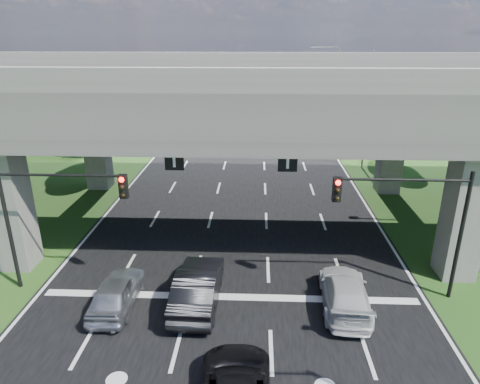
# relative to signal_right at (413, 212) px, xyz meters

# --- Properties ---
(ground) EXTENTS (160.00, 160.00, 0.00)m
(ground) POSITION_rel_signal_right_xyz_m (-7.82, -3.94, -4.19)
(ground) COLOR #1E4315
(ground) RESTS_ON ground
(road) EXTENTS (18.00, 120.00, 0.03)m
(road) POSITION_rel_signal_right_xyz_m (-7.82, 6.06, -4.17)
(road) COLOR black
(road) RESTS_ON ground
(overpass) EXTENTS (80.00, 15.00, 10.00)m
(overpass) POSITION_rel_signal_right_xyz_m (-7.82, 8.06, 3.73)
(overpass) COLOR #3A3835
(overpass) RESTS_ON ground
(warehouse) EXTENTS (20.00, 10.00, 4.00)m
(warehouse) POSITION_rel_signal_right_xyz_m (-33.82, 31.06, -2.19)
(warehouse) COLOR #9E9E99
(warehouse) RESTS_ON ground
(signal_right) EXTENTS (5.76, 0.54, 6.00)m
(signal_right) POSITION_rel_signal_right_xyz_m (0.00, 0.00, 0.00)
(signal_right) COLOR black
(signal_right) RESTS_ON ground
(signal_left) EXTENTS (5.76, 0.54, 6.00)m
(signal_left) POSITION_rel_signal_right_xyz_m (-15.65, 0.00, 0.00)
(signal_left) COLOR black
(signal_left) RESTS_ON ground
(streetlight_far) EXTENTS (3.38, 0.25, 10.00)m
(streetlight_far) POSITION_rel_signal_right_xyz_m (2.27, 20.06, 1.66)
(streetlight_far) COLOR gray
(streetlight_far) RESTS_ON ground
(streetlight_beyond) EXTENTS (3.38, 0.25, 10.00)m
(streetlight_beyond) POSITION_rel_signal_right_xyz_m (2.27, 36.06, 1.66)
(streetlight_beyond) COLOR gray
(streetlight_beyond) RESTS_ON ground
(tree_left_near) EXTENTS (4.50, 4.50, 7.80)m
(tree_left_near) POSITION_rel_signal_right_xyz_m (-21.78, 22.06, 0.63)
(tree_left_near) COLOR black
(tree_left_near) RESTS_ON ground
(tree_left_mid) EXTENTS (3.91, 3.90, 6.76)m
(tree_left_mid) POSITION_rel_signal_right_xyz_m (-24.78, 30.06, -0.01)
(tree_left_mid) COLOR black
(tree_left_mid) RESTS_ON ground
(tree_left_far) EXTENTS (4.80, 4.80, 8.32)m
(tree_left_far) POSITION_rel_signal_right_xyz_m (-20.78, 38.06, 0.95)
(tree_left_far) COLOR black
(tree_left_far) RESTS_ON ground
(tree_right_near) EXTENTS (4.20, 4.20, 7.28)m
(tree_right_near) POSITION_rel_signal_right_xyz_m (5.22, 24.06, 0.31)
(tree_right_near) COLOR black
(tree_right_near) RESTS_ON ground
(tree_right_mid) EXTENTS (3.91, 3.90, 6.76)m
(tree_right_mid) POSITION_rel_signal_right_xyz_m (8.22, 32.06, -0.01)
(tree_right_mid) COLOR black
(tree_right_mid) RESTS_ON ground
(tree_right_far) EXTENTS (4.50, 4.50, 7.80)m
(tree_right_far) POSITION_rel_signal_right_xyz_m (4.22, 40.06, 0.63)
(tree_right_far) COLOR black
(tree_right_far) RESTS_ON ground
(car_silver) EXTENTS (1.74, 4.25, 1.44)m
(car_silver) POSITION_rel_signal_right_xyz_m (-12.67, -1.34, -3.43)
(car_silver) COLOR #B4B5BC
(car_silver) RESTS_ON road
(car_dark) EXTENTS (1.90, 5.20, 1.70)m
(car_dark) POSITION_rel_signal_right_xyz_m (-9.18, -0.94, -3.30)
(car_dark) COLOR black
(car_dark) RESTS_ON road
(car_white) EXTENTS (2.27, 4.97, 1.41)m
(car_white) POSITION_rel_signal_right_xyz_m (-2.77, -0.94, -3.45)
(car_white) COLOR #B8B8B8
(car_white) RESTS_ON road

